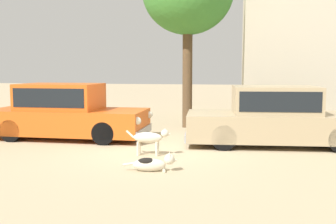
% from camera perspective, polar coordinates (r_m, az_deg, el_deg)
% --- Properties ---
extents(ground_plane, '(80.00, 80.00, 0.00)m').
position_cam_1_polar(ground_plane, '(9.83, -2.98, -5.30)').
color(ground_plane, tan).
extents(parked_sedan_nearest, '(4.50, 1.78, 1.54)m').
position_cam_1_polar(parked_sedan_nearest, '(11.60, -14.41, 0.12)').
color(parked_sedan_nearest, '#D15619').
rests_on(parked_sedan_nearest, ground_plane).
extents(parked_sedan_second, '(4.77, 2.09, 1.51)m').
position_cam_1_polar(parked_sedan_second, '(10.58, 15.06, -0.61)').
color(parked_sedan_second, tan).
rests_on(parked_sedan_second, ground_plane).
extents(stray_dog_spotted, '(1.05, 0.25, 0.62)m').
position_cam_1_polar(stray_dog_spotted, '(9.10, -2.54, -3.70)').
color(stray_dog_spotted, beige).
rests_on(stray_dog_spotted, ground_plane).
extents(stray_dog_tan, '(1.06, 0.32, 0.37)m').
position_cam_1_polar(stray_dog_tan, '(7.72, -2.18, -7.29)').
color(stray_dog_tan, beige).
rests_on(stray_dog_tan, ground_plane).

